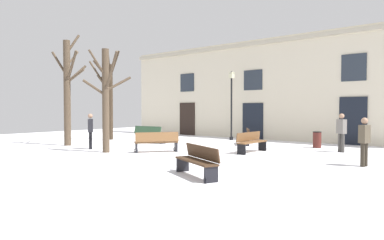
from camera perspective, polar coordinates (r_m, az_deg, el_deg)
ground_plane at (r=14.91m, az=-3.81°, el=-5.27°), size 32.51×32.51×0.00m
building_facade at (r=21.55m, az=10.91°, el=5.12°), size 20.32×0.60×6.07m
tree_right_of_center at (r=18.45m, az=-19.91°, el=4.93°), size 2.04×1.37×5.65m
tree_foreground at (r=21.24m, az=-13.46°, el=3.86°), size 2.27×1.87×5.22m
tree_center at (r=15.00m, az=-14.11°, el=3.69°), size 2.07×1.76×4.38m
streetlamp at (r=20.49m, az=6.55°, el=3.63°), size 0.30×0.30×4.09m
litter_bin at (r=17.39m, az=20.02°, el=-3.07°), size 0.41×0.41×0.77m
bench_far_corner at (r=18.81m, az=-7.07°, el=-2.33°), size 1.94×0.60×0.92m
bench_near_center_tree at (r=18.07m, az=8.84°, el=-2.66°), size 1.35×1.72×0.84m
bench_by_litter_bin at (r=14.77m, az=-5.88°, el=-3.62°), size 1.51×1.78×0.87m
bench_near_lamp at (r=9.44m, az=0.92°, el=-6.69°), size 1.86×1.21×0.85m
bench_facing_shops at (r=14.79m, az=9.79°, el=-3.56°), size 0.49×1.90×0.86m
person_by_shop_door at (r=12.32m, az=26.66°, el=-2.94°), size 0.31×0.42×1.57m
person_near_bench at (r=16.48m, az=-16.49°, el=-1.53°), size 0.44×0.39×1.63m
person_strolling at (r=15.96m, az=23.52°, el=-1.66°), size 0.44×0.39×1.65m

